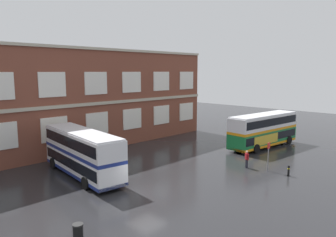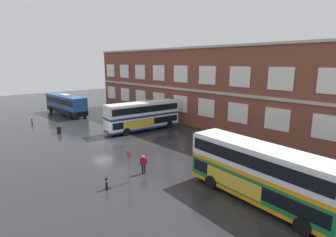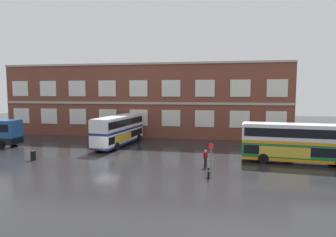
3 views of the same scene
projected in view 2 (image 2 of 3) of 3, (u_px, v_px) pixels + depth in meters
The scene contains 10 objects.
ground_plane at pixel (117, 138), 34.18m from camera, with size 120.00×120.00×0.00m, color #232326.
brick_terminal_building at pixel (198, 86), 43.69m from camera, with size 47.07×8.19×11.91m.
double_decker_near at pixel (143, 115), 37.96m from camera, with size 3.87×11.23×4.07m.
double_decker_middle at pixel (259, 172), 18.47m from camera, with size 11.19×3.62×4.07m.
touring_coach at pixel (66, 104), 49.35m from camera, with size 12.11×3.32×3.80m.
waiting_passenger at pixel (143, 163), 23.29m from camera, with size 0.46×0.57×1.70m.
bus_stand_flag at pixel (129, 163), 21.47m from camera, with size 0.44×0.10×2.70m.
station_litter_bin at pixel (59, 130), 36.35m from camera, with size 0.60×0.60×1.03m.
safety_bollard_west at pixel (32, 122), 41.36m from camera, with size 0.19×0.19×0.95m.
safety_bollard_east at pixel (106, 183), 20.46m from camera, with size 0.19×0.19×0.95m.
Camera 2 is at (28.76, -15.25, 9.74)m, focal length 28.15 mm.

